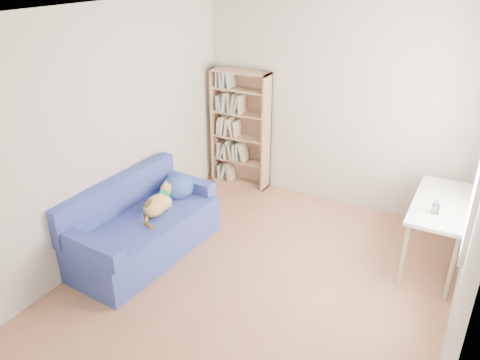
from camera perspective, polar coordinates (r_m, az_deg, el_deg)
name	(u,v)px	position (r m, az deg, el deg)	size (l,w,h in m)	color
ground	(262,279)	(4.89, 2.70, -11.94)	(4.00, 4.00, 0.00)	#966143
room_shell	(278,128)	(4.09, 4.64, 6.38)	(3.54, 4.04, 2.62)	silver
sofa	(144,226)	(5.22, -11.65, -5.47)	(0.92, 1.75, 0.84)	navy
bookshelf	(241,134)	(6.49, 0.07, 5.65)	(0.82, 0.25, 1.63)	#A77A5A
desk	(441,209)	(5.15, 23.28, -3.25)	(0.54, 1.17, 0.75)	silver
pen_cup	(436,208)	(4.85, 22.76, -3.15)	(0.08, 0.08, 0.15)	white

